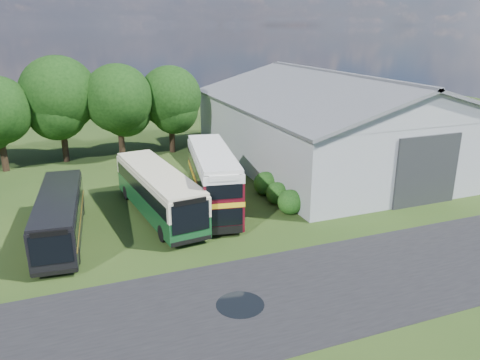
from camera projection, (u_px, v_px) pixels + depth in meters
name	position (u px, v px, depth m)	size (l,w,h in m)	color
ground	(246.00, 269.00, 24.29)	(120.00, 120.00, 0.00)	black
asphalt_road	(326.00, 286.00, 22.66)	(60.00, 8.00, 0.02)	black
puddle	(240.00, 305.00, 21.12)	(2.20, 2.20, 0.01)	black
storage_shed	(334.00, 117.00, 42.28)	(18.80, 24.80, 8.15)	gray
tree_mid	(59.00, 94.00, 41.53)	(6.80, 6.80, 9.60)	black
tree_right_a	(118.00, 99.00, 42.52)	(6.26, 6.26, 8.83)	black
tree_right_b	(170.00, 97.00, 45.03)	(5.98, 5.98, 8.45)	black
shrub_front	(290.00, 213.00, 31.52)	(1.70, 1.70, 1.70)	#194714
shrub_mid	(277.00, 203.00, 33.29)	(1.60, 1.60, 1.60)	#194714
shrub_back	(265.00, 194.00, 35.06)	(1.80, 1.80, 1.80)	#194714
bus_green_single	(158.00, 192.00, 30.65)	(3.89, 11.43, 3.09)	black
bus_maroon_double	(213.00, 180.00, 31.56)	(4.11, 9.97, 4.16)	black
bus_dark_single	(60.00, 216.00, 27.26)	(3.23, 10.15, 2.75)	black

